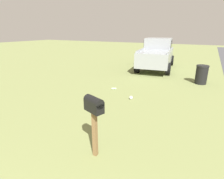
{
  "coord_description": "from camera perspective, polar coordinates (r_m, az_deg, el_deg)",
  "views": [
    {
      "loc": [
        1.62,
        -1.47,
        2.63
      ],
      "look_at": [
        6.1,
        0.93,
        0.94
      ],
      "focal_mm": 28.71,
      "sensor_mm": 36.0,
      "label": 1
    }
  ],
  "objects": [
    {
      "name": "mailbox",
      "position": [
        3.67,
        -5.74,
        -6.48
      ],
      "size": [
        0.34,
        0.48,
        1.37
      ],
      "rotation": [
        0.0,
        0.0,
        -0.35
      ],
      "color": "brown",
      "rests_on": "ground"
    },
    {
      "name": "litter_bottle_near_hydrant",
      "position": [
        8.35,
        0.63,
        0.31
      ],
      "size": [
        0.15,
        0.23,
        0.07
      ],
      "primitive_type": "cylinder",
      "rotation": [
        0.0,
        1.57,
        1.95
      ],
      "color": "#B2D8BF",
      "rests_on": "ground"
    },
    {
      "name": "pickup_truck",
      "position": [
        13.34,
        14.17,
        11.29
      ],
      "size": [
        5.42,
        2.71,
        2.09
      ],
      "rotation": [
        0.0,
        0.0,
        0.13
      ],
      "color": "#93999E",
      "rests_on": "ground"
    },
    {
      "name": "trash_bin",
      "position": [
        10.2,
        26.61,
        4.28
      ],
      "size": [
        0.59,
        0.59,
        0.96
      ],
      "color": "black",
      "rests_on": "ground"
    },
    {
      "name": "litter_bag_by_mailbox",
      "position": [
        7.17,
        6.06,
        -2.59
      ],
      "size": [
        0.14,
        0.14,
        0.14
      ],
      "primitive_type": "sphere",
      "color": "silver",
      "rests_on": "ground"
    }
  ]
}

